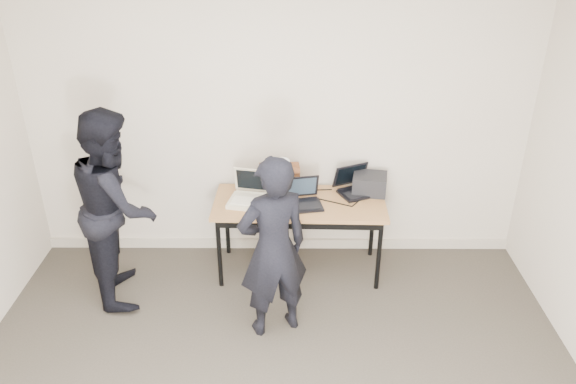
{
  "coord_description": "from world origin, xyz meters",
  "views": [
    {
      "loc": [
        0.13,
        -2.44,
        3.06
      ],
      "look_at": [
        0.1,
        1.6,
        0.95
      ],
      "focal_mm": 35.0,
      "sensor_mm": 36.0,
      "label": 1
    }
  ],
  "objects_px": {
    "desk": "(299,208)",
    "person_typist": "(273,249)",
    "laptop_right": "(355,186)",
    "person_observer": "(116,206)",
    "laptop_center": "(303,199)",
    "leather_satchel": "(279,177)",
    "equipment_box": "(370,184)",
    "laptop_beige": "(250,196)"
  },
  "relations": [
    {
      "from": "laptop_beige",
      "to": "person_typist",
      "type": "distance_m",
      "value": 0.83
    },
    {
      "from": "laptop_right",
      "to": "person_observer",
      "type": "height_order",
      "value": "person_observer"
    },
    {
      "from": "leather_satchel",
      "to": "person_observer",
      "type": "bearing_deg",
      "value": -162.86
    },
    {
      "from": "laptop_right",
      "to": "person_observer",
      "type": "bearing_deg",
      "value": 168.31
    },
    {
      "from": "desk",
      "to": "laptop_center",
      "type": "distance_m",
      "value": 0.12
    },
    {
      "from": "laptop_beige",
      "to": "leather_satchel",
      "type": "relative_size",
      "value": 1.05
    },
    {
      "from": "laptop_beige",
      "to": "laptop_right",
      "type": "xyz_separation_m",
      "value": [
        0.94,
        0.19,
        0.0
      ]
    },
    {
      "from": "equipment_box",
      "to": "laptop_right",
      "type": "bearing_deg",
      "value": 176.49
    },
    {
      "from": "person_typist",
      "to": "laptop_center",
      "type": "bearing_deg",
      "value": -129.85
    },
    {
      "from": "laptop_beige",
      "to": "person_typist",
      "type": "height_order",
      "value": "person_typist"
    },
    {
      "from": "laptop_center",
      "to": "laptop_right",
      "type": "relative_size",
      "value": 0.82
    },
    {
      "from": "desk",
      "to": "laptop_center",
      "type": "xyz_separation_m",
      "value": [
        0.03,
        -0.04,
        0.11
      ]
    },
    {
      "from": "person_typist",
      "to": "person_observer",
      "type": "relative_size",
      "value": 0.9
    },
    {
      "from": "laptop_center",
      "to": "equipment_box",
      "type": "distance_m",
      "value": 0.64
    },
    {
      "from": "person_observer",
      "to": "person_typist",
      "type": "bearing_deg",
      "value": -125.61
    },
    {
      "from": "laptop_center",
      "to": "person_observer",
      "type": "height_order",
      "value": "person_observer"
    },
    {
      "from": "equipment_box",
      "to": "person_typist",
      "type": "relative_size",
      "value": 0.2
    },
    {
      "from": "desk",
      "to": "laptop_center",
      "type": "relative_size",
      "value": 4.32
    },
    {
      "from": "laptop_right",
      "to": "leather_satchel",
      "type": "bearing_deg",
      "value": 152.51
    },
    {
      "from": "leather_satchel",
      "to": "equipment_box",
      "type": "distance_m",
      "value": 0.81
    },
    {
      "from": "laptop_beige",
      "to": "equipment_box",
      "type": "xyz_separation_m",
      "value": [
        1.07,
        0.19,
        0.03
      ]
    },
    {
      "from": "equipment_box",
      "to": "person_typist",
      "type": "distance_m",
      "value": 1.29
    },
    {
      "from": "laptop_beige",
      "to": "laptop_center",
      "type": "relative_size",
      "value": 1.11
    },
    {
      "from": "laptop_center",
      "to": "person_observer",
      "type": "bearing_deg",
      "value": 178.43
    },
    {
      "from": "desk",
      "to": "laptop_beige",
      "type": "height_order",
      "value": "laptop_beige"
    },
    {
      "from": "laptop_beige",
      "to": "equipment_box",
      "type": "height_order",
      "value": "laptop_beige"
    },
    {
      "from": "leather_satchel",
      "to": "desk",
      "type": "bearing_deg",
      "value": -55.6
    },
    {
      "from": "leather_satchel",
      "to": "person_typist",
      "type": "bearing_deg",
      "value": -95.35
    },
    {
      "from": "leather_satchel",
      "to": "person_typist",
      "type": "distance_m",
      "value": 1.02
    },
    {
      "from": "desk",
      "to": "leather_satchel",
      "type": "distance_m",
      "value": 0.34
    },
    {
      "from": "desk",
      "to": "person_observer",
      "type": "xyz_separation_m",
      "value": [
        -1.51,
        -0.28,
        0.17
      ]
    },
    {
      "from": "desk",
      "to": "person_typist",
      "type": "xyz_separation_m",
      "value": [
        -0.21,
        -0.79,
        0.09
      ]
    },
    {
      "from": "laptop_right",
      "to": "equipment_box",
      "type": "xyz_separation_m",
      "value": [
        0.13,
        -0.01,
        0.03
      ]
    },
    {
      "from": "person_typist",
      "to": "person_observer",
      "type": "bearing_deg",
      "value": -43.5
    },
    {
      "from": "person_observer",
      "to": "laptop_beige",
      "type": "bearing_deg",
      "value": -89.43
    },
    {
      "from": "desk",
      "to": "person_typist",
      "type": "relative_size",
      "value": 1.01
    },
    {
      "from": "laptop_center",
      "to": "person_typist",
      "type": "bearing_deg",
      "value": -118.17
    },
    {
      "from": "desk",
      "to": "laptop_center",
      "type": "height_order",
      "value": "laptop_center"
    },
    {
      "from": "desk",
      "to": "laptop_right",
      "type": "bearing_deg",
      "value": 22.88
    },
    {
      "from": "leather_satchel",
      "to": "equipment_box",
      "type": "height_order",
      "value": "leather_satchel"
    },
    {
      "from": "laptop_beige",
      "to": "person_typist",
      "type": "relative_size",
      "value": 0.26
    },
    {
      "from": "desk",
      "to": "equipment_box",
      "type": "height_order",
      "value": "equipment_box"
    }
  ]
}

